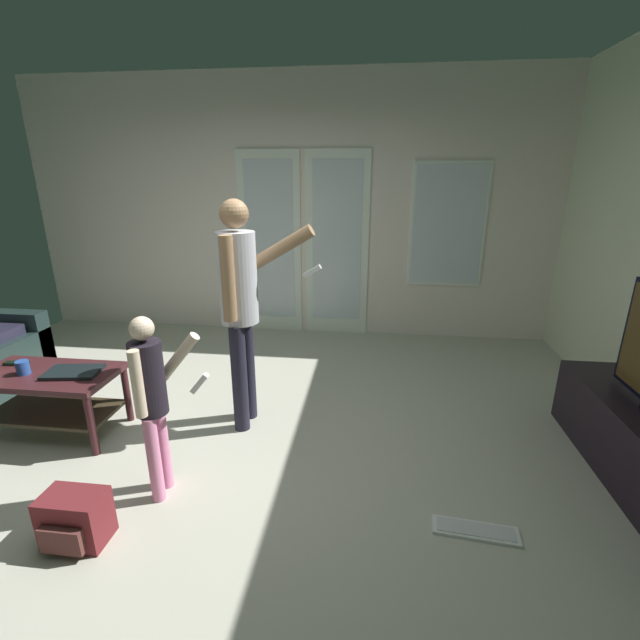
{
  "coord_description": "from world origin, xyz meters",
  "views": [
    {
      "loc": [
        0.98,
        -2.37,
        1.79
      ],
      "look_at": [
        0.68,
        0.03,
        0.98
      ],
      "focal_mm": 24.51,
      "sensor_mm": 36.0,
      "label": 1
    }
  ],
  "objects_px": {
    "person_adult": "(241,297)",
    "person_child": "(152,393)",
    "cup_near_edge": "(23,368)",
    "coffee_table": "(49,389)",
    "laptop_closed": "(73,372)",
    "backpack": "(75,519)",
    "tv_remote_black": "(16,363)",
    "loose_keyboard": "(475,531)"
  },
  "relations": [
    {
      "from": "laptop_closed",
      "to": "person_adult",
      "type": "bearing_deg",
      "value": 5.4
    },
    {
      "from": "cup_near_edge",
      "to": "loose_keyboard",
      "type": "bearing_deg",
      "value": -10.93
    },
    {
      "from": "person_adult",
      "to": "person_child",
      "type": "relative_size",
      "value": 1.5
    },
    {
      "from": "coffee_table",
      "to": "laptop_closed",
      "type": "height_order",
      "value": "laptop_closed"
    },
    {
      "from": "cup_near_edge",
      "to": "coffee_table",
      "type": "bearing_deg",
      "value": 16.15
    },
    {
      "from": "person_adult",
      "to": "laptop_closed",
      "type": "bearing_deg",
      "value": -165.73
    },
    {
      "from": "coffee_table",
      "to": "cup_near_edge",
      "type": "distance_m",
      "value": 0.22
    },
    {
      "from": "cup_near_edge",
      "to": "tv_remote_black",
      "type": "bearing_deg",
      "value": 142.08
    },
    {
      "from": "coffee_table",
      "to": "laptop_closed",
      "type": "xyz_separation_m",
      "value": [
        0.21,
        0.01,
        0.14
      ]
    },
    {
      "from": "coffee_table",
      "to": "person_child",
      "type": "distance_m",
      "value": 1.23
    },
    {
      "from": "coffee_table",
      "to": "laptop_closed",
      "type": "bearing_deg",
      "value": 2.16
    },
    {
      "from": "backpack",
      "to": "cup_near_edge",
      "type": "distance_m",
      "value": 1.33
    },
    {
      "from": "coffee_table",
      "to": "backpack",
      "type": "xyz_separation_m",
      "value": [
        0.8,
        -0.91,
        -0.21
      ]
    },
    {
      "from": "coffee_table",
      "to": "laptop_closed",
      "type": "distance_m",
      "value": 0.25
    },
    {
      "from": "loose_keyboard",
      "to": "laptop_closed",
      "type": "relative_size",
      "value": 1.26
    },
    {
      "from": "person_adult",
      "to": "person_child",
      "type": "xyz_separation_m",
      "value": [
        -0.28,
        -0.81,
        -0.33
      ]
    },
    {
      "from": "backpack",
      "to": "loose_keyboard",
      "type": "bearing_deg",
      "value": 8.48
    },
    {
      "from": "backpack",
      "to": "laptop_closed",
      "type": "distance_m",
      "value": 1.15
    },
    {
      "from": "coffee_table",
      "to": "tv_remote_black",
      "type": "distance_m",
      "value": 0.35
    },
    {
      "from": "backpack",
      "to": "laptop_closed",
      "type": "xyz_separation_m",
      "value": [
        -0.59,
        0.92,
        0.35
      ]
    },
    {
      "from": "coffee_table",
      "to": "loose_keyboard",
      "type": "height_order",
      "value": "coffee_table"
    },
    {
      "from": "coffee_table",
      "to": "loose_keyboard",
      "type": "distance_m",
      "value": 2.92
    },
    {
      "from": "person_adult",
      "to": "backpack",
      "type": "distance_m",
      "value": 1.58
    },
    {
      "from": "person_adult",
      "to": "person_child",
      "type": "bearing_deg",
      "value": -108.84
    },
    {
      "from": "tv_remote_black",
      "to": "person_child",
      "type": "bearing_deg",
      "value": -28.22
    },
    {
      "from": "person_adult",
      "to": "laptop_closed",
      "type": "xyz_separation_m",
      "value": [
        -1.14,
        -0.29,
        -0.5
      ]
    },
    {
      "from": "coffee_table",
      "to": "cup_near_edge",
      "type": "relative_size",
      "value": 9.9
    },
    {
      "from": "coffee_table",
      "to": "backpack",
      "type": "relative_size",
      "value": 3.08
    },
    {
      "from": "person_adult",
      "to": "cup_near_edge",
      "type": "bearing_deg",
      "value": -167.2
    },
    {
      "from": "person_adult",
      "to": "person_child",
      "type": "distance_m",
      "value": 0.92
    },
    {
      "from": "person_adult",
      "to": "cup_near_edge",
      "type": "distance_m",
      "value": 1.59
    },
    {
      "from": "backpack",
      "to": "laptop_closed",
      "type": "height_order",
      "value": "laptop_closed"
    },
    {
      "from": "cup_near_edge",
      "to": "tv_remote_black",
      "type": "height_order",
      "value": "cup_near_edge"
    },
    {
      "from": "person_child",
      "to": "tv_remote_black",
      "type": "height_order",
      "value": "person_child"
    },
    {
      "from": "person_adult",
      "to": "cup_near_edge",
      "type": "relative_size",
      "value": 16.99
    },
    {
      "from": "coffee_table",
      "to": "cup_near_edge",
      "type": "bearing_deg",
      "value": -163.85
    },
    {
      "from": "backpack",
      "to": "cup_near_edge",
      "type": "xyz_separation_m",
      "value": [
        -0.93,
        0.88,
        0.39
      ]
    },
    {
      "from": "loose_keyboard",
      "to": "laptop_closed",
      "type": "bearing_deg",
      "value": 166.76
    },
    {
      "from": "coffee_table",
      "to": "person_child",
      "type": "bearing_deg",
      "value": -25.6
    },
    {
      "from": "coffee_table",
      "to": "laptop_closed",
      "type": "relative_size",
      "value": 2.68
    },
    {
      "from": "tv_remote_black",
      "to": "laptop_closed",
      "type": "bearing_deg",
      "value": -14.13
    },
    {
      "from": "person_child",
      "to": "cup_near_edge",
      "type": "bearing_deg",
      "value": 158.41
    }
  ]
}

